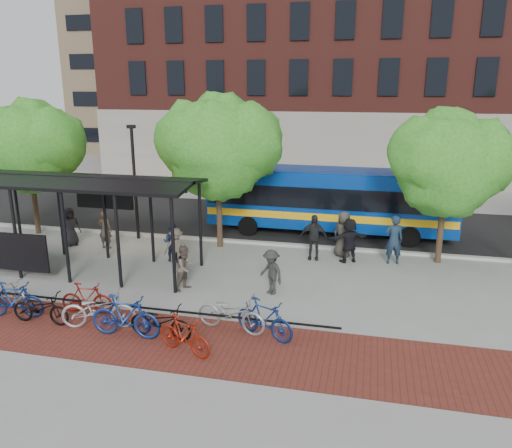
% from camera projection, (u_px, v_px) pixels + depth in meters
% --- Properties ---
extents(ground, '(160.00, 160.00, 0.00)m').
position_uv_depth(ground, '(273.00, 280.00, 17.98)').
color(ground, '#9E9E99').
rests_on(ground, ground).
extents(asphalt_street, '(160.00, 8.00, 0.01)m').
position_uv_depth(asphalt_street, '(303.00, 223.00, 25.48)').
color(asphalt_street, black).
rests_on(asphalt_street, ground).
extents(curb, '(160.00, 0.25, 0.12)m').
position_uv_depth(curb, '(291.00, 245.00, 21.71)').
color(curb, '#B7B7B2').
rests_on(curb, ground).
extents(brick_strip, '(24.00, 3.00, 0.01)m').
position_uv_depth(brick_strip, '(166.00, 340.00, 13.72)').
color(brick_strip, maroon).
rests_on(brick_strip, ground).
extents(bike_rack_rail, '(12.00, 0.05, 0.95)m').
position_uv_depth(bike_rack_rail, '(137.00, 321.00, 14.85)').
color(bike_rack_rail, black).
rests_on(bike_rack_rail, ground).
extents(building_brick, '(55.00, 14.00, 20.00)m').
position_uv_depth(building_brick, '(471.00, 41.00, 37.52)').
color(building_brick, maroon).
rests_on(building_brick, ground).
extents(building_tower, '(22.00, 22.00, 30.00)m').
position_uv_depth(building_tower, '(202.00, 8.00, 54.98)').
color(building_tower, '#7A664C').
rests_on(building_tower, ground).
extents(bus_shelter, '(10.60, 3.07, 3.60)m').
position_uv_depth(bus_shelter, '(56.00, 191.00, 18.49)').
color(bus_shelter, black).
rests_on(bus_shelter, ground).
extents(tree_a, '(4.90, 4.00, 6.18)m').
position_uv_depth(tree_a, '(30.00, 143.00, 22.57)').
color(tree_a, '#382619').
rests_on(tree_a, ground).
extents(tree_b, '(5.15, 4.20, 6.47)m').
position_uv_depth(tree_b, '(220.00, 143.00, 20.56)').
color(tree_b, '#382619').
rests_on(tree_b, ground).
extents(tree_c, '(4.66, 3.80, 5.92)m').
position_uv_depth(tree_c, '(450.00, 160.00, 18.71)').
color(tree_c, '#382619').
rests_on(tree_c, ground).
extents(lamp_post_left, '(0.35, 0.20, 5.12)m').
position_uv_depth(lamp_post_left, '(135.00, 179.00, 22.14)').
color(lamp_post_left, black).
rests_on(lamp_post_left, ground).
extents(bus, '(11.33, 2.84, 3.05)m').
position_uv_depth(bus, '(330.00, 197.00, 23.17)').
color(bus, '#08379D').
rests_on(bus, ground).
extents(bike_2, '(1.75, 0.88, 0.88)m').
position_uv_depth(bike_2, '(7.00, 292.00, 15.84)').
color(bike_2, gray).
rests_on(bike_2, ground).
extents(bike_3, '(1.92, 0.79, 1.12)m').
position_uv_depth(bike_3, '(14.00, 300.00, 14.95)').
color(bike_3, navy).
rests_on(bike_3, ground).
extents(bike_4, '(1.84, 0.66, 0.96)m').
position_uv_depth(bike_4, '(41.00, 308.00, 14.58)').
color(bike_4, black).
rests_on(bike_4, ground).
extents(bike_5, '(1.66, 0.63, 0.97)m').
position_uv_depth(bike_5, '(87.00, 298.00, 15.26)').
color(bike_5, maroon).
rests_on(bike_5, ground).
extents(bike_6, '(2.26, 1.24, 1.13)m').
position_uv_depth(bike_6, '(98.00, 309.00, 14.31)').
color(bike_6, '#ABACAE').
rests_on(bike_6, ground).
extents(bike_7, '(2.06, 0.60, 1.23)m').
position_uv_depth(bike_7, '(125.00, 317.00, 13.74)').
color(bike_7, navy).
rests_on(bike_7, ground).
extents(bike_8, '(1.90, 0.79, 0.97)m').
position_uv_depth(bike_8, '(161.00, 322.00, 13.73)').
color(bike_8, black).
rests_on(bike_8, ground).
extents(bike_9, '(1.76, 1.05, 1.02)m').
position_uv_depth(bike_9, '(184.00, 335.00, 12.93)').
color(bike_9, '#9B200E').
rests_on(bike_9, ground).
extents(bike_10, '(2.21, 1.12, 1.11)m').
position_uv_depth(bike_10, '(231.00, 313.00, 14.12)').
color(bike_10, '#979799').
rests_on(bike_10, ground).
extents(bike_11, '(1.92, 1.21, 1.12)m').
position_uv_depth(bike_11, '(264.00, 319.00, 13.74)').
color(bike_11, navy).
rests_on(bike_11, ground).
extents(pedestrian_0, '(0.95, 0.97, 1.69)m').
position_uv_depth(pedestrian_0, '(70.00, 227.00, 21.68)').
color(pedestrian_0, black).
rests_on(pedestrian_0, ground).
extents(pedestrian_1, '(0.60, 0.40, 1.64)m').
position_uv_depth(pedestrian_1, '(105.00, 230.00, 21.28)').
color(pedestrian_1, '#3F3932').
rests_on(pedestrian_1, ground).
extents(pedestrian_2, '(0.76, 0.60, 1.54)m').
position_uv_depth(pedestrian_2, '(172.00, 242.00, 19.73)').
color(pedestrian_2, '#1E2947').
rests_on(pedestrian_2, ground).
extents(pedestrian_3, '(1.13, 0.99, 1.52)m').
position_uv_depth(pedestrian_3, '(176.00, 247.00, 19.18)').
color(pedestrian_3, brown).
rests_on(pedestrian_3, ground).
extents(pedestrian_4, '(1.09, 0.46, 1.85)m').
position_uv_depth(pedestrian_4, '(314.00, 237.00, 19.91)').
color(pedestrian_4, '#242424').
rests_on(pedestrian_4, ground).
extents(pedestrian_5, '(1.72, 1.22, 1.79)m').
position_uv_depth(pedestrian_5, '(349.00, 240.00, 19.59)').
color(pedestrian_5, black).
rests_on(pedestrian_5, ground).
extents(pedestrian_6, '(1.09, 0.94, 1.89)m').
position_uv_depth(pedestrian_6, '(343.00, 234.00, 20.22)').
color(pedestrian_6, '#3E3832').
rests_on(pedestrian_6, ground).
extents(pedestrian_7, '(0.78, 0.58, 1.96)m').
position_uv_depth(pedestrian_7, '(394.00, 240.00, 19.39)').
color(pedestrian_7, '#1B2D40').
rests_on(pedestrian_7, ground).
extents(pedestrian_8, '(0.85, 0.94, 1.56)m').
position_uv_depth(pedestrian_8, '(185.00, 268.00, 16.96)').
color(pedestrian_8, brown).
rests_on(pedestrian_8, ground).
extents(pedestrian_9, '(1.14, 1.07, 1.55)m').
position_uv_depth(pedestrian_9, '(271.00, 272.00, 16.59)').
color(pedestrian_9, '#2B2B2B').
rests_on(pedestrian_9, ground).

